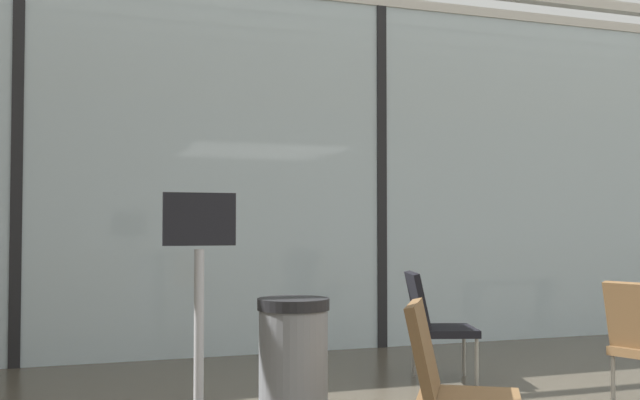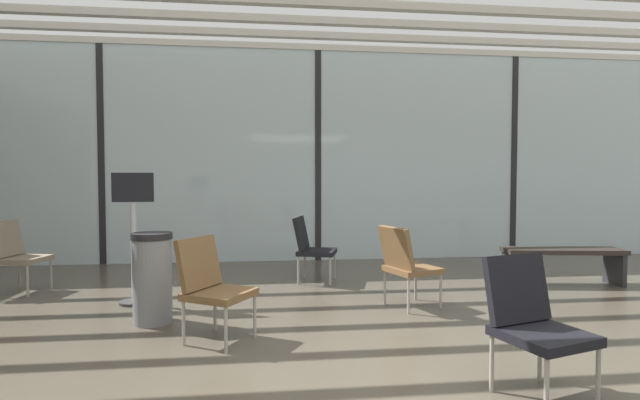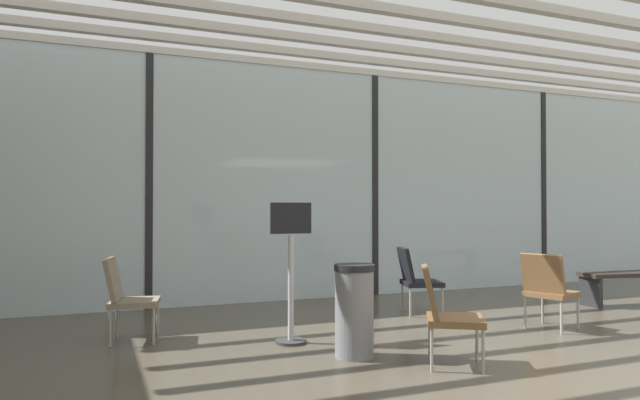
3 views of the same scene
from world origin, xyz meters
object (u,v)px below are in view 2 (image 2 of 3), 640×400
parked_airplane (266,158)px  lounge_chair_0 (16,252)px  trash_bin (152,277)px  info_sign (134,242)px  lounge_chair_1 (310,245)px  lounge_chair_2 (406,262)px  waiting_bench (563,257)px  lounge_chair_3 (211,282)px  lounge_chair_4 (532,317)px

parked_airplane → lounge_chair_0: parked_airplane is taller
trash_bin → info_sign: size_ratio=0.60×
lounge_chair_1 → lounge_chair_2: same height
waiting_bench → trash_bin: 5.04m
waiting_bench → info_sign: size_ratio=1.07×
trash_bin → lounge_chair_3: bearing=-42.3°
lounge_chair_3 → lounge_chair_4: size_ratio=1.00×
waiting_bench → trash_bin: bearing=20.8°
trash_bin → lounge_chair_4: bearing=-33.6°
lounge_chair_2 → trash_bin: (-2.55, -0.24, -0.06)m
lounge_chair_2 → info_sign: (-2.92, 0.51, 0.18)m
lounge_chair_0 → lounge_chair_4: bearing=-113.7°
info_sign → trash_bin: bearing=-63.7°
info_sign → parked_airplane: bearing=79.0°
info_sign → lounge_chair_3: bearing=-53.0°
lounge_chair_3 → lounge_chair_4: (2.13, -1.27, 0.00)m
lounge_chair_2 → info_sign: size_ratio=0.60×
lounge_chair_2 → lounge_chair_3: bearing=92.2°
lounge_chair_3 → trash_bin: 0.83m
lounge_chair_0 → trash_bin: bearing=-115.6°
waiting_bench → lounge_chair_3: bearing=29.2°
lounge_chair_2 → trash_bin: size_ratio=1.01×
info_sign → lounge_chair_2: bearing=-9.8°
lounge_chair_4 → trash_bin: size_ratio=1.01×
lounge_chair_0 → waiting_bench: (6.85, -0.36, -0.13)m
lounge_chair_3 → lounge_chair_2: bearing=-36.9°
parked_airplane → lounge_chair_0: bearing=-114.1°
lounge_chair_3 → trash_bin: lounge_chair_3 is taller
lounge_chair_4 → trash_bin: 3.30m
lounge_chair_1 → lounge_chair_0: bearing=109.5°
lounge_chair_0 → lounge_chair_3: same height
parked_airplane → lounge_chair_0: 7.50m
lounge_chair_1 → waiting_bench: 3.30m
lounge_chair_4 → waiting_bench: size_ratio=0.56×
lounge_chair_1 → lounge_chair_3: bearing=170.7°
lounge_chair_3 → lounge_chair_4: bearing=-89.7°
lounge_chair_0 → lounge_chair_1: (3.60, 0.19, 0.00)m
waiting_bench → trash_bin: (-4.92, -1.09, 0.07)m
lounge_chair_0 → lounge_chair_3: 3.24m
lounge_chair_2 → waiting_bench: size_ratio=0.56×
parked_airplane → lounge_chair_3: bearing=-93.1°
lounge_chair_1 → info_sign: bearing=130.2°
lounge_chair_1 → trash_bin: bearing=150.9°
parked_airplane → lounge_chair_2: parked_airplane is taller
lounge_chair_0 → lounge_chair_2: bearing=-93.8°
lounge_chair_4 → parked_airplane: bearing=83.0°
lounge_chair_0 → info_sign: size_ratio=0.60×
lounge_chair_2 → lounge_chair_3: 2.10m
lounge_chair_1 → lounge_chair_2: (0.88, -1.40, 0.00)m
lounge_chair_1 → waiting_bench: size_ratio=0.56×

